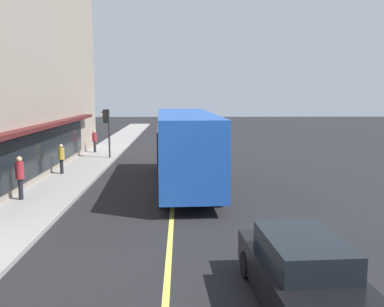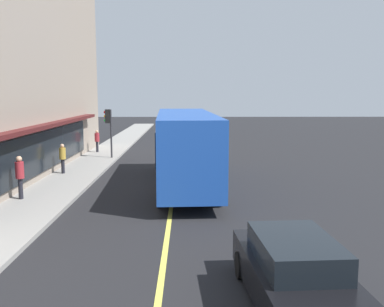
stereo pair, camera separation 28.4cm
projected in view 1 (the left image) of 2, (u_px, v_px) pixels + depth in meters
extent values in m
plane|color=black|center=(174.00, 186.00, 20.77)|extent=(120.00, 120.00, 0.00)
cube|color=gray|center=(62.00, 185.00, 20.63)|extent=(80.00, 2.67, 0.15)
cube|color=#D8D14C|center=(174.00, 186.00, 20.77)|extent=(36.00, 0.16, 0.01)
cube|color=#4C1919|center=(46.00, 126.00, 21.63)|extent=(19.44, 0.70, 0.20)
cube|color=black|center=(43.00, 151.00, 21.81)|extent=(16.66, 0.08, 2.00)
cube|color=#1E4CAD|center=(185.00, 145.00, 20.30)|extent=(11.11, 3.03, 3.00)
cube|color=black|center=(180.00, 128.00, 25.63)|extent=(0.22, 2.10, 1.80)
cube|color=black|center=(158.00, 138.00, 19.86)|extent=(8.79, 0.49, 1.32)
cube|color=black|center=(213.00, 138.00, 20.04)|extent=(8.79, 0.49, 1.32)
cube|color=#0CF259|center=(180.00, 113.00, 25.57)|extent=(0.17, 1.90, 0.36)
cube|color=#2D2D33|center=(180.00, 155.00, 25.95)|extent=(0.28, 2.40, 0.40)
cylinder|color=black|center=(161.00, 165.00, 23.90)|extent=(1.01, 0.35, 1.00)
cylinder|color=black|center=(202.00, 164.00, 24.06)|extent=(1.01, 0.35, 1.00)
cylinder|color=black|center=(162.00, 194.00, 16.95)|extent=(1.01, 0.35, 1.00)
cylinder|color=black|center=(219.00, 193.00, 17.11)|extent=(1.01, 0.35, 1.00)
cylinder|color=#2D2D33|center=(109.00, 134.00, 28.56)|extent=(0.12, 0.12, 3.20)
cube|color=black|center=(106.00, 116.00, 28.40)|extent=(0.30, 0.30, 0.90)
sphere|color=red|center=(103.00, 112.00, 28.35)|extent=(0.18, 0.18, 0.18)
sphere|color=orange|center=(103.00, 116.00, 28.39)|extent=(0.18, 0.18, 0.18)
sphere|color=green|center=(103.00, 120.00, 28.43)|extent=(0.18, 0.18, 0.18)
cube|color=black|center=(300.00, 277.00, 9.08)|extent=(4.40, 2.05, 0.75)
cube|color=black|center=(303.00, 250.00, 8.84)|extent=(2.49, 1.65, 0.55)
cylinder|color=black|center=(247.00, 265.00, 10.45)|extent=(0.65, 0.26, 0.64)
cylinder|color=black|center=(313.00, 262.00, 10.59)|extent=(0.65, 0.26, 0.64)
cylinder|color=black|center=(95.00, 147.00, 31.39)|extent=(0.18, 0.18, 0.77)
cylinder|color=maroon|center=(95.00, 137.00, 31.29)|extent=(0.34, 0.34, 0.61)
sphere|color=tan|center=(94.00, 132.00, 31.23)|extent=(0.22, 0.22, 0.22)
cylinder|color=black|center=(21.00, 189.00, 17.46)|extent=(0.18, 0.18, 0.85)
cylinder|color=maroon|center=(20.00, 171.00, 17.36)|extent=(0.34, 0.34, 0.68)
sphere|color=tan|center=(19.00, 159.00, 17.29)|extent=(0.24, 0.24, 0.24)
cylinder|color=black|center=(62.00, 166.00, 23.08)|extent=(0.18, 0.18, 0.77)
cylinder|color=#B28C33|center=(61.00, 154.00, 22.99)|extent=(0.34, 0.34, 0.61)
sphere|color=tan|center=(61.00, 146.00, 22.93)|extent=(0.21, 0.21, 0.21)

